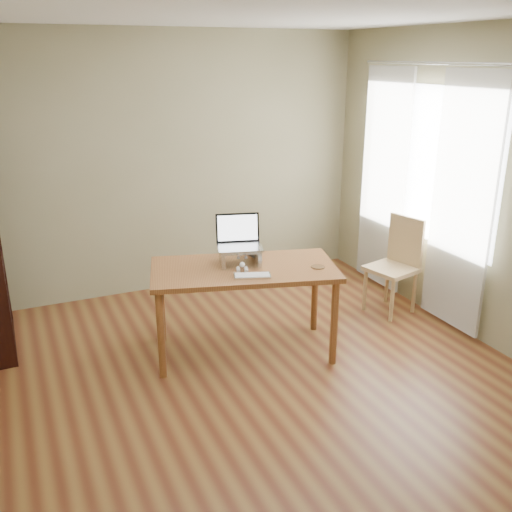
{
  "coord_description": "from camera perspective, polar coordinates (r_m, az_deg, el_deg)",
  "views": [
    {
      "loc": [
        -1.6,
        -3.31,
        2.34
      ],
      "look_at": [
        0.15,
        0.58,
        0.84
      ],
      "focal_mm": 40.0,
      "sensor_mm": 36.0,
      "label": 1
    }
  ],
  "objects": [
    {
      "name": "coaster",
      "position": [
        4.56,
        6.23,
        -1.08
      ],
      "size": [
        0.11,
        0.11,
        0.01
      ],
      "primitive_type": "cylinder",
      "color": "brown",
      "rests_on": "desk"
    },
    {
      "name": "desk",
      "position": [
        4.57,
        -1.21,
        -2.2
      ],
      "size": [
        1.61,
        1.1,
        0.75
      ],
      "rotation": [
        0.0,
        0.0,
        -0.27
      ],
      "color": "brown",
      "rests_on": "ground"
    },
    {
      "name": "room",
      "position": [
        3.85,
        1.8,
        3.72
      ],
      "size": [
        4.04,
        4.54,
        2.64
      ],
      "color": "#552716",
      "rests_on": "ground"
    },
    {
      "name": "cat",
      "position": [
        4.62,
        -1.72,
        0.01
      ],
      "size": [
        0.23,
        0.47,
        0.14
      ],
      "rotation": [
        0.0,
        0.0,
        -0.35
      ],
      "color": "#3F3631",
      "rests_on": "desk"
    },
    {
      "name": "chair",
      "position": [
        5.56,
        14.0,
        -0.6
      ],
      "size": [
        0.49,
        0.49,
        0.92
      ],
      "rotation": [
        0.0,
        0.0,
        0.25
      ],
      "color": "tan",
      "rests_on": "ground"
    },
    {
      "name": "curtains",
      "position": [
        5.54,
        16.03,
        6.46
      ],
      "size": [
        0.03,
        1.9,
        2.25
      ],
      "color": "white",
      "rests_on": "ground"
    },
    {
      "name": "laptop_stand",
      "position": [
        4.58,
        -1.62,
        0.17
      ],
      "size": [
        0.32,
        0.25,
        0.13
      ],
      "rotation": [
        0.0,
        0.0,
        -0.27
      ],
      "color": "silver",
      "rests_on": "desk"
    },
    {
      "name": "laptop",
      "position": [
        4.6,
        -1.93,
        1.72
      ],
      "size": [
        0.41,
        0.38,
        0.25
      ],
      "rotation": [
        0.0,
        0.0,
        -0.27
      ],
      "color": "silver",
      "rests_on": "laptop_stand"
    },
    {
      "name": "keyboard",
      "position": [
        4.34,
        -0.37,
        -1.98
      ],
      "size": [
        0.3,
        0.21,
        0.02
      ],
      "rotation": [
        0.0,
        0.0,
        -0.35
      ],
      "color": "silver",
      "rests_on": "desk"
    }
  ]
}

